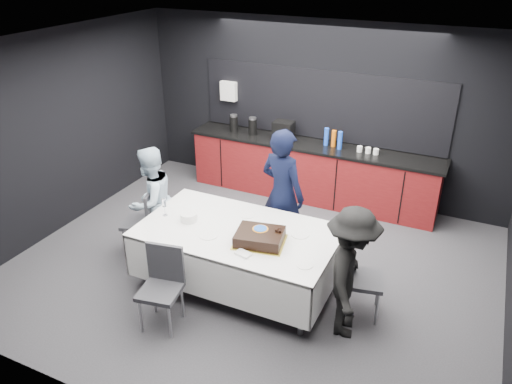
# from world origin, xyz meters

# --- Properties ---
(ground) EXTENTS (6.00, 6.00, 0.00)m
(ground) POSITION_xyz_m (0.00, 0.00, 0.00)
(ground) COLOR #3C3B40
(ground) RESTS_ON ground
(room_shell) EXTENTS (6.04, 5.04, 2.82)m
(room_shell) POSITION_xyz_m (0.00, 0.00, 1.86)
(room_shell) COLOR white
(room_shell) RESTS_ON ground
(kitchenette) EXTENTS (4.10, 0.64, 2.05)m
(kitchenette) POSITION_xyz_m (-0.02, 2.22, 0.54)
(kitchenette) COLOR #5E0E10
(kitchenette) RESTS_ON ground
(party_table) EXTENTS (2.32, 1.32, 0.78)m
(party_table) POSITION_xyz_m (0.00, -0.40, 0.64)
(party_table) COLOR #99999E
(party_table) RESTS_ON ground
(cake_assembly) EXTENTS (0.64, 0.55, 0.17)m
(cake_assembly) POSITION_xyz_m (0.35, -0.54, 0.85)
(cake_assembly) COLOR gold
(cake_assembly) RESTS_ON party_table
(plate_stack) EXTENTS (0.21, 0.21, 0.10)m
(plate_stack) POSITION_xyz_m (-0.64, -0.45, 0.83)
(plate_stack) COLOR white
(plate_stack) RESTS_ON party_table
(loose_plate_near) EXTENTS (0.22, 0.22, 0.01)m
(loose_plate_near) POSITION_xyz_m (-0.25, -0.65, 0.78)
(loose_plate_near) COLOR white
(loose_plate_near) RESTS_ON party_table
(loose_plate_right_a) EXTENTS (0.21, 0.21, 0.01)m
(loose_plate_right_a) POSITION_xyz_m (0.70, -0.19, 0.78)
(loose_plate_right_a) COLOR white
(loose_plate_right_a) RESTS_ON party_table
(loose_plate_right_b) EXTENTS (0.18, 0.18, 0.01)m
(loose_plate_right_b) POSITION_xyz_m (0.95, -0.73, 0.78)
(loose_plate_right_b) COLOR white
(loose_plate_right_b) RESTS_ON party_table
(loose_plate_far) EXTENTS (0.18, 0.18, 0.01)m
(loose_plate_far) POSITION_xyz_m (-0.05, -0.04, 0.78)
(loose_plate_far) COLOR white
(loose_plate_far) RESTS_ON party_table
(fork_pile) EXTENTS (0.19, 0.14, 0.03)m
(fork_pile) POSITION_xyz_m (0.29, -0.84, 0.79)
(fork_pile) COLOR white
(fork_pile) RESTS_ON party_table
(champagne_flute) EXTENTS (0.06, 0.06, 0.22)m
(champagne_flute) POSITION_xyz_m (-0.97, -0.47, 0.94)
(champagne_flute) COLOR white
(champagne_flute) RESTS_ON party_table
(chair_left) EXTENTS (0.53, 0.53, 0.92)m
(chair_left) POSITION_xyz_m (-1.46, -0.28, 0.53)
(chair_left) COLOR #313136
(chair_left) RESTS_ON ground
(chair_right) EXTENTS (0.50, 0.50, 0.92)m
(chair_right) POSITION_xyz_m (1.42, -0.29, 0.53)
(chair_right) COLOR #313136
(chair_right) RESTS_ON ground
(chair_near) EXTENTS (0.49, 0.49, 0.92)m
(chair_near) POSITION_xyz_m (-0.44, -1.32, 0.53)
(chair_near) COLOR #313136
(chair_near) RESTS_ON ground
(person_center) EXTENTS (0.74, 0.58, 1.77)m
(person_center) POSITION_xyz_m (0.20, 0.48, 0.89)
(person_center) COLOR black
(person_center) RESTS_ON ground
(person_left) EXTENTS (0.66, 0.79, 1.49)m
(person_left) POSITION_xyz_m (-1.39, -0.18, 0.74)
(person_left) COLOR #A9C1D4
(person_left) RESTS_ON ground
(person_right) EXTENTS (0.74, 1.06, 1.49)m
(person_right) POSITION_xyz_m (1.42, -0.62, 0.75)
(person_right) COLOR black
(person_right) RESTS_ON ground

